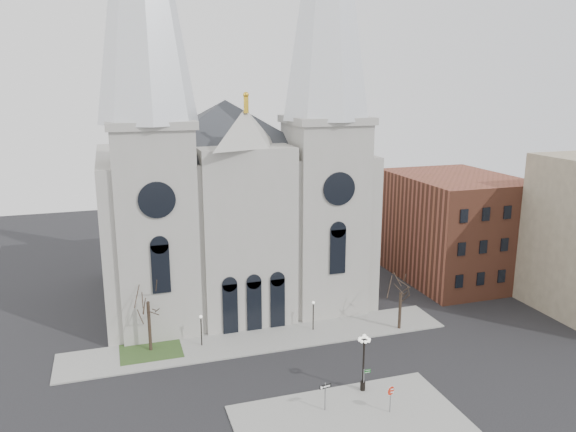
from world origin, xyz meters
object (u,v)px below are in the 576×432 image
object	(u,v)px
one_way_sign	(325,392)
street_name_sign	(365,378)
stop_sign	(391,393)
globe_lamp	(364,355)

from	to	relation	value
one_way_sign	street_name_sign	bearing A→B (deg)	14.17
stop_sign	street_name_sign	size ratio (longest dim) A/B	1.14
one_way_sign	street_name_sign	size ratio (longest dim) A/B	1.17
globe_lamp	one_way_sign	world-z (taller)	globe_lamp
stop_sign	street_name_sign	bearing A→B (deg)	102.30
globe_lamp	street_name_sign	world-z (taller)	globe_lamp
one_way_sign	stop_sign	bearing A→B (deg)	-28.15
one_way_sign	street_name_sign	world-z (taller)	one_way_sign
street_name_sign	stop_sign	bearing A→B (deg)	-82.04
globe_lamp	street_name_sign	bearing A→B (deg)	-60.86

